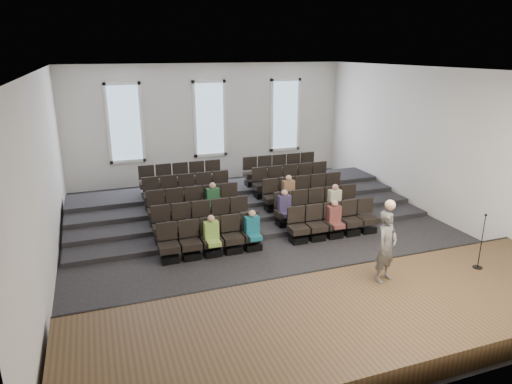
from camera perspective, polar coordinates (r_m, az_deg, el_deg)
ground at (r=14.07m, az=1.55°, el=-5.77°), size 14.00×14.00×0.00m
ceiling at (r=12.95m, az=1.74°, el=15.07°), size 12.00×14.00×0.02m
wall_back at (r=19.87m, az=-5.85°, el=8.53°), size 12.00×0.04×5.00m
wall_front at (r=7.54m, az=21.66°, el=-7.67°), size 12.00×0.04×5.00m
wall_left at (r=12.48m, az=-25.06°, el=1.65°), size 0.04×14.00×5.00m
wall_right at (r=16.43m, az=21.68°, el=5.53°), size 0.04×14.00×5.00m
stage at (r=9.93m, az=12.71°, el=-15.25°), size 11.80×3.60×0.50m
stage_lip at (r=11.24m, az=7.85°, el=-10.84°), size 11.80×0.06×0.52m
risers at (r=16.80m, az=-2.38°, el=-1.14°), size 11.80×4.80×0.60m
seating_rows at (r=15.18m, az=-0.54°, el=-1.25°), size 6.80×4.70×1.67m
windows at (r=19.78m, az=-5.81°, el=9.08°), size 8.44×0.10×3.24m
audience at (r=14.17m, az=2.49°, el=-2.11°), size 4.85×2.64×1.10m
speaker at (r=10.66m, az=15.98°, el=-6.55°), size 0.71×0.60×1.67m
mic_stand at (r=12.21m, az=26.20°, el=-6.75°), size 0.23×0.23×1.38m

